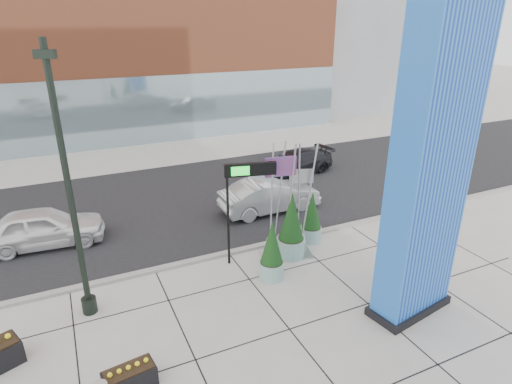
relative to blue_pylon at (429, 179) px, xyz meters
name	(u,v)px	position (x,y,z in m)	size (l,w,h in m)	color
ground	(247,319)	(-5.03, 1.76, -4.53)	(160.00, 160.00, 0.00)	#9E9991
street_asphalt	(168,204)	(-5.03, 11.76, -4.52)	(80.00, 12.00, 0.02)	black
curb_edge	(206,258)	(-5.03, 5.76, -4.47)	(80.00, 0.30, 0.12)	gray
tower_podium	(122,63)	(-4.03, 28.76, 0.97)	(34.00, 10.00, 11.00)	#AA5131
tower_glass_front	(138,111)	(-4.03, 23.96, -2.03)	(34.00, 0.60, 5.00)	#8CA5B2
building_grey_parking	(344,17)	(20.97, 33.76, 4.47)	(20.00, 18.00, 18.00)	slate
blue_pylon	(429,179)	(0.00, 0.00, 0.00)	(2.98, 1.70, 9.37)	#0C2AB7
lamp_post	(74,216)	(-9.48, 4.25, -1.08)	(0.58, 0.46, 8.43)	black
public_art_sculpture	(287,227)	(-1.96, 4.75, -3.29)	(2.26, 1.50, 4.71)	#AFB2B4
overhead_street_sign	(245,177)	(-3.59, 5.11, -1.06)	(1.89, 0.62, 4.04)	black
round_planter_east	(312,218)	(-0.43, 5.36, -3.47)	(0.89, 0.89, 2.24)	#86B4AD
round_planter_mid	(291,227)	(-1.83, 4.62, -3.24)	(1.09, 1.09, 2.73)	#86B4AD
round_planter_west	(272,252)	(-3.23, 3.56, -3.46)	(0.91, 0.91, 2.26)	#86B4AD
box_planter_south	(130,377)	(-8.83, 0.56, -4.20)	(1.37, 0.82, 0.71)	black
car_white_west	(43,228)	(-10.73, 9.70, -3.71)	(1.94, 4.82, 1.64)	white
car_silver_mid	(270,196)	(-0.66, 8.82, -3.71)	(1.72, 4.94, 1.63)	#ACAFB4
car_dark_east	(296,162)	(3.27, 13.11, -3.82)	(1.99, 4.88, 1.42)	black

